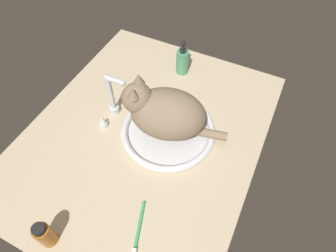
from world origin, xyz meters
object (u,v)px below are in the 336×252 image
(toothbrush, at_px, (138,230))
(sink_basin, at_px, (168,131))
(amber_bottle, at_px, (45,235))
(faucet, at_px, (113,100))
(soap_pump_bottle, at_px, (182,61))
(cat, at_px, (163,112))

(toothbrush, bearing_deg, sink_basin, 12.04)
(sink_basin, xyz_separation_m, amber_bottle, (-0.50, 0.14, 0.04))
(faucet, height_order, soap_pump_bottle, faucet)
(amber_bottle, bearing_deg, toothbrush, -58.54)
(cat, bearing_deg, sink_basin, -77.74)
(cat, bearing_deg, soap_pump_bottle, 12.11)
(cat, bearing_deg, faucet, 88.96)
(soap_pump_bottle, bearing_deg, cat, -167.89)
(sink_basin, distance_m, faucet, 0.24)
(sink_basin, distance_m, amber_bottle, 0.52)
(sink_basin, bearing_deg, amber_bottle, 163.96)
(faucet, bearing_deg, soap_pump_bottle, -23.34)
(toothbrush, bearing_deg, faucet, 40.05)
(soap_pump_bottle, xyz_separation_m, amber_bottle, (-0.82, 0.06, -0.01))
(faucet, xyz_separation_m, toothbrush, (-0.36, -0.31, -0.07))
(faucet, height_order, cat, cat)
(soap_pump_bottle, bearing_deg, faucet, 156.66)
(soap_pump_bottle, bearing_deg, amber_bottle, 176.16)
(faucet, bearing_deg, cat, -91.04)
(cat, height_order, soap_pump_bottle, cat)
(cat, bearing_deg, toothbrush, -165.18)
(amber_bottle, relative_size, toothbrush, 0.65)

